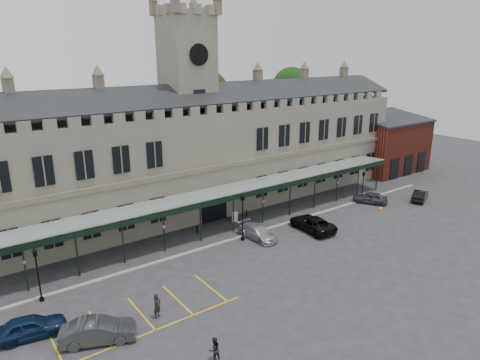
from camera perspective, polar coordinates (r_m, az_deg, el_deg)
ground at (r=40.58m, az=5.06°, el=-10.14°), size 140.00×140.00×0.00m
station_building at (r=50.66m, az=-6.60°, el=3.12°), size 60.00×10.36×17.30m
clock_tower at (r=49.61m, az=-6.91°, el=10.62°), size 5.60×5.60×24.80m
canopy at (r=44.99m, az=-1.10°, el=-3.95°), size 50.00×4.10×4.30m
brick_annex at (r=71.92m, az=19.07°, el=4.48°), size 12.40×8.36×9.23m
kerb at (r=44.42m, az=0.38°, el=-7.51°), size 60.00×0.40×0.12m
parking_markings at (r=33.03m, az=-12.69°, el=-17.38°), size 16.00×6.00×0.01m
tree_behind_mid at (r=61.40m, az=-4.46°, el=11.57°), size 6.00×6.00×16.00m
tree_behind_right at (r=71.06m, az=6.84°, el=12.21°), size 6.00×6.00×16.00m
lamp_post_left at (r=36.02m, az=-25.41°, el=-10.76°), size 0.42×0.42×4.49m
lamp_post_mid at (r=42.54m, az=0.36°, el=-4.35°), size 0.48×0.48×5.05m
lamp_post_right at (r=55.66m, az=16.08°, el=-0.49°), size 0.39×0.39×4.12m
traffic_cone at (r=53.65m, az=18.24°, el=-3.68°), size 0.45×0.45×0.72m
sign_board at (r=47.94m, az=-0.68°, el=-4.95°), size 0.69×0.17×1.19m
bollard_left at (r=45.35m, az=-5.73°, el=-6.56°), size 0.15×0.15×0.85m
bollard_right at (r=49.40m, az=0.87°, el=-4.48°), size 0.15×0.15×0.84m
car_left_a at (r=33.14m, az=-26.18°, el=-17.15°), size 4.74×2.56×1.53m
car_left_b at (r=31.06m, az=-18.40°, el=-18.56°), size 5.12×3.42×1.60m
car_taxi at (r=43.85m, az=2.38°, el=-6.97°), size 2.22×4.81×1.36m
car_van at (r=46.37m, az=9.58°, el=-5.72°), size 2.82×5.67×1.54m
car_right_a at (r=56.11m, az=16.96°, el=-2.28°), size 3.65×4.47×1.43m
car_right_b at (r=59.29m, az=22.88°, el=-1.90°), size 4.42×2.99×1.38m
person_a at (r=32.30m, az=-11.00°, el=-16.14°), size 0.81×0.71×1.87m
person_b at (r=28.28m, az=-3.46°, el=-21.57°), size 0.80×0.64×1.58m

